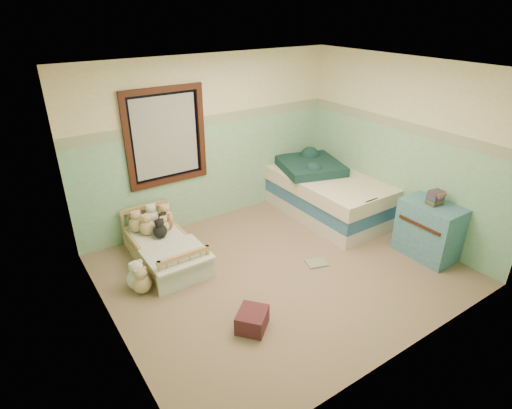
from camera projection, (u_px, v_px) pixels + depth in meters
floor at (281, 270)px, 5.41m from camera, size 4.20×3.60×0.02m
ceiling at (287, 68)px, 4.30m from camera, size 4.20×3.60×0.02m
wall_back at (210, 142)px, 6.20m from camera, size 4.20×0.04×2.50m
wall_front at (413, 249)px, 3.52m from camera, size 4.20×0.04×2.50m
wall_left at (101, 230)px, 3.80m from camera, size 0.04×3.60×2.50m
wall_right at (401, 148)px, 5.91m from camera, size 0.04×3.60×2.50m
wainscot_mint at (212, 173)px, 6.41m from camera, size 4.20×0.01×1.50m
border_strip at (210, 120)px, 6.04m from camera, size 4.20×0.01×0.15m
window_frame at (166, 137)px, 5.73m from camera, size 1.16×0.06×1.36m
window_blinds at (166, 137)px, 5.74m from camera, size 0.92×0.01×1.12m
toddler_bed_frame at (165, 254)px, 5.57m from camera, size 0.69×1.37×0.18m
toddler_mattress at (164, 245)px, 5.50m from camera, size 0.63×1.31×0.12m
patchwork_quilt at (177, 254)px, 5.15m from camera, size 0.74×0.69×0.03m
plush_bed_brown at (138, 222)px, 5.73m from camera, size 0.20×0.20×0.20m
plush_bed_white at (152, 218)px, 5.83m from camera, size 0.22×0.22×0.22m
plush_bed_tan at (147, 227)px, 5.59m from camera, size 0.21×0.21×0.21m
plush_bed_dark at (163, 224)px, 5.71m from camera, size 0.18×0.18×0.18m
plush_floor_cream at (138, 279)px, 5.00m from camera, size 0.26×0.26×0.26m
plush_floor_tan at (142, 284)px, 4.94m from camera, size 0.23×0.23×0.23m
twin_bed_frame at (322, 206)px, 6.83m from camera, size 1.08×2.16×0.22m
twin_boxspring at (323, 194)px, 6.73m from camera, size 1.08×2.16×0.22m
twin_mattress at (324, 181)px, 6.64m from camera, size 1.12×2.20×0.22m
teal_blanket at (310, 166)px, 6.75m from camera, size 1.16×1.20×0.14m
dresser at (429, 230)px, 5.56m from camera, size 0.48×0.77×0.77m
book_stack at (435, 198)px, 5.35m from camera, size 0.20×0.17×0.19m
red_pillow at (252, 320)px, 4.40m from camera, size 0.45×0.44×0.21m
floor_book at (316, 263)px, 5.51m from camera, size 0.31×0.27×0.02m
extra_plush_0 at (164, 226)px, 5.67m from camera, size 0.16×0.16×0.16m
extra_plush_1 at (137, 224)px, 5.66m from camera, size 0.21×0.21×0.21m
extra_plush_2 at (165, 217)px, 5.85m from camera, size 0.21×0.21×0.21m
extra_plush_3 at (167, 224)px, 5.71m from camera, size 0.16×0.16×0.16m
extra_plush_4 at (160, 231)px, 5.52m from camera, size 0.19×0.19×0.19m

